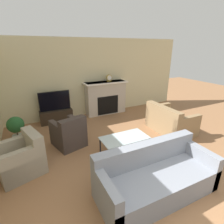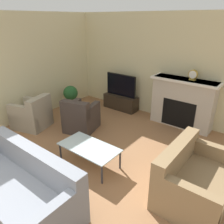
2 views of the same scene
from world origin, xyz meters
name	(u,v)px [view 2 (image 2 of 2)]	position (x,y,z in m)	size (l,w,h in m)	color
wall_back	(159,67)	(0.00, 5.14, 1.35)	(8.20, 0.06, 2.70)	beige
wall_left	(13,70)	(-2.63, 2.56, 1.35)	(0.06, 8.11, 2.70)	beige
fireplace	(183,102)	(0.85, 4.89, 0.63)	(1.61, 0.49, 1.21)	#BCB2A3
tv_stand	(121,102)	(-1.00, 4.84, 0.21)	(1.04, 0.38, 0.42)	#2D2319
tv	(121,85)	(-1.00, 4.84, 0.74)	(0.98, 0.06, 0.64)	black
couch_sectional	(20,188)	(0.01, 0.96, 0.29)	(2.05, 0.87, 0.82)	gray
couch_loveseat	(193,181)	(1.94, 2.66, 0.29)	(0.90, 1.32, 0.82)	#8C704C
armchair_by_window	(32,116)	(-2.03, 2.52, 0.30)	(0.96, 0.90, 0.82)	#9E937F
armchair_accent	(81,118)	(-0.96, 3.15, 0.31)	(0.85, 0.91, 0.82)	#3D332D
coffee_table	(89,148)	(0.16, 2.27, 0.35)	(1.12, 0.59, 0.39)	#333338
potted_plant	(71,95)	(-2.15, 3.91, 0.44)	(0.42, 0.42, 0.72)	beige
mantel_clock	(193,75)	(1.00, 4.90, 1.34)	(0.21, 0.07, 0.24)	#B79338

